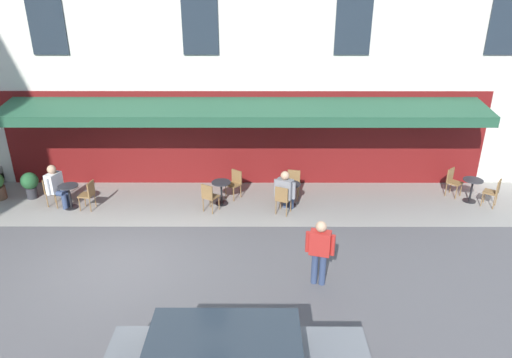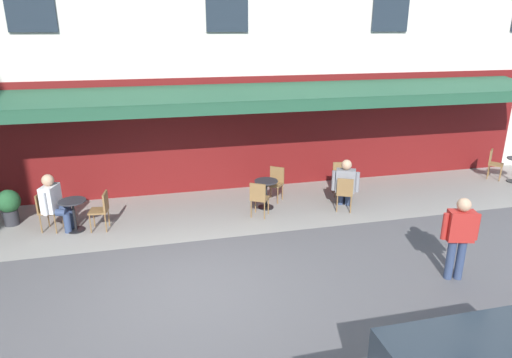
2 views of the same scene
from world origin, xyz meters
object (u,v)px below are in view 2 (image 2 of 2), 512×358
cafe_chair_wicker_near_door (340,176)px  cafe_chair_wicker_corner_right (276,181)px  cafe_chair_wicker_by_window (102,208)px  walking_pedestrian_in_red (460,233)px  seated_companion_in_grey (345,182)px  potted_plant_under_sign (9,205)px  cafe_table_near_entrance (74,211)px  cafe_chair_wicker_corner_left (259,196)px  cafe_chair_wicker_kerbside (345,191)px  cafe_table_far_end (266,190)px  cafe_chair_wicker_facing_street (46,208)px  seated_patron_in_white (54,201)px  cafe_chair_wicker_under_awning (493,161)px  cafe_table_mid_terrace (345,185)px

cafe_chair_wicker_near_door → cafe_chair_wicker_corner_right: (1.88, -0.00, 0.00)m
cafe_chair_wicker_by_window → walking_pedestrian_in_red: size_ratio=0.57×
seated_companion_in_grey → potted_plant_under_sign: size_ratio=1.53×
cafe_table_near_entrance → cafe_chair_wicker_corner_left: size_ratio=0.82×
cafe_table_near_entrance → cafe_chair_wicker_near_door: (-6.90, -0.78, 0.06)m
cafe_table_near_entrance → cafe_chair_wicker_kerbside: cafe_chair_wicker_kerbside is taller
cafe_table_far_end → cafe_chair_wicker_by_window: bearing=5.3°
cafe_chair_wicker_facing_street → cafe_chair_wicker_corner_right: size_ratio=1.00×
cafe_table_near_entrance → seated_patron_in_white: bearing=-16.7°
seated_companion_in_grey → cafe_chair_wicker_facing_street: bearing=-3.1°
cafe_table_near_entrance → cafe_chair_wicker_by_window: size_ratio=0.82×
cafe_chair_wicker_under_awning → seated_companion_in_grey: size_ratio=0.68×
cafe_chair_wicker_near_door → cafe_table_mid_terrace: bearing=78.0°
potted_plant_under_sign → cafe_table_far_end: bearing=176.0°
cafe_chair_wicker_corner_left → cafe_chair_wicker_corner_right: size_ratio=1.00×
seated_patron_in_white → cafe_table_near_entrance: bearing=163.3°
cafe_chair_wicker_under_awning → cafe_chair_wicker_corner_left: 7.86m
cafe_chair_wicker_corner_right → cafe_table_far_end: bearing=51.3°
cafe_chair_wicker_by_window → potted_plant_under_sign: cafe_chair_wicker_by_window is taller
cafe_chair_wicker_by_window → seated_patron_in_white: 1.06m
cafe_chair_wicker_facing_street → seated_patron_in_white: bearing=163.3°
cafe_table_near_entrance → cafe_chair_wicker_corner_left: bearing=176.7°
cafe_table_near_entrance → cafe_chair_wicker_facing_street: (0.61, -0.18, 0.06)m
cafe_table_far_end → seated_companion_in_grey: (-1.96, 0.50, 0.22)m
cafe_chair_wicker_by_window → cafe_chair_wicker_corner_left: same height
cafe_table_near_entrance → cafe_chair_wicker_under_awning: cafe_chair_wicker_under_awning is taller
cafe_table_mid_terrace → seated_companion_in_grey: 0.47m
cafe_chair_wicker_kerbside → cafe_chair_wicker_facing_street: bearing=-4.7°
cafe_table_near_entrance → potted_plant_under_sign: (1.53, -0.72, 0.02)m
cafe_chair_wicker_under_awning → cafe_chair_wicker_near_door: bearing=1.9°
cafe_chair_wicker_facing_street → cafe_table_mid_terrace: cafe_chair_wicker_facing_street is taller
seated_companion_in_grey → potted_plant_under_sign: bearing=-6.5°
cafe_table_mid_terrace → seated_companion_in_grey: size_ratio=0.56×
cafe_table_near_entrance → cafe_chair_wicker_facing_street: cafe_chair_wicker_facing_street is taller
cafe_chair_wicker_kerbside → cafe_chair_wicker_corner_right: same height
cafe_table_mid_terrace → cafe_table_far_end: same height
walking_pedestrian_in_red → cafe_chair_wicker_facing_street: bearing=-27.5°
cafe_chair_wicker_under_awning → seated_patron_in_white: (12.46, 0.83, 0.17)m
cafe_table_near_entrance → cafe_chair_wicker_corner_right: bearing=-171.1°
potted_plant_under_sign → cafe_chair_wicker_under_awning: bearing=-179.0°
cafe_chair_wicker_under_awning → potted_plant_under_sign: (13.59, 0.23, -0.04)m
cafe_chair_wicker_facing_street → walking_pedestrian_in_red: walking_pedestrian_in_red is taller
cafe_chair_wicker_under_awning → potted_plant_under_sign: cafe_chair_wicker_under_awning is taller
cafe_chair_wicker_facing_street → cafe_table_near_entrance: bearing=163.3°
cafe_table_near_entrance → walking_pedestrian_in_red: bearing=151.6°
cafe_table_mid_terrace → cafe_chair_wicker_kerbside: cafe_chair_wicker_kerbside is taller
cafe_chair_wicker_corner_right → seated_companion_in_grey: 1.86m
potted_plant_under_sign → cafe_chair_wicker_kerbside: bearing=172.0°
cafe_table_mid_terrace → cafe_chair_wicker_corner_right: size_ratio=0.82×
cafe_chair_wicker_by_window → cafe_chair_wicker_near_door: bearing=-172.2°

